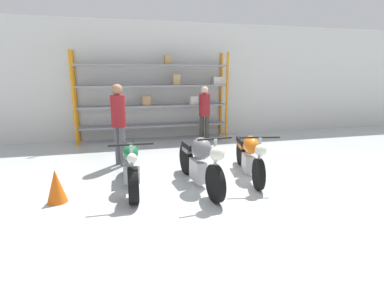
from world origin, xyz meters
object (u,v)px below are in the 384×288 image
(person_near_rack, at_px, (119,118))
(motorcycle_grey, at_px, (200,160))
(shelving_rack, at_px, (157,95))
(person_browsing, at_px, (204,110))
(motorcycle_green, at_px, (131,165))
(traffic_cone, at_px, (56,186))
(motorcycle_orange, at_px, (249,154))

(person_near_rack, bearing_deg, motorcycle_grey, 94.06)
(shelving_rack, distance_m, person_browsing, 1.56)
(motorcycle_green, bearing_deg, traffic_cone, -71.09)
(motorcycle_green, bearing_deg, motorcycle_orange, 91.90)
(motorcycle_grey, distance_m, motorcycle_orange, 1.18)
(motorcycle_grey, height_order, traffic_cone, motorcycle_grey)
(motorcycle_grey, relative_size, traffic_cone, 3.89)
(shelving_rack, distance_m, person_near_rack, 2.81)
(shelving_rack, bearing_deg, traffic_cone, -117.54)
(motorcycle_orange, xyz_separation_m, traffic_cone, (-3.56, -0.43, -0.19))
(motorcycle_green, xyz_separation_m, motorcycle_grey, (1.21, -0.29, 0.09))
(shelving_rack, xyz_separation_m, motorcycle_grey, (0.16, -4.25, -0.90))
(person_browsing, relative_size, traffic_cone, 3.03)
(motorcycle_orange, bearing_deg, traffic_cone, -71.51)
(person_browsing, bearing_deg, motorcycle_grey, 23.20)
(motorcycle_grey, bearing_deg, traffic_cone, -92.39)
(motorcycle_green, distance_m, traffic_cone, 1.28)
(motorcycle_green, height_order, traffic_cone, motorcycle_green)
(shelving_rack, relative_size, person_near_rack, 2.56)
(shelving_rack, bearing_deg, motorcycle_grey, -87.86)
(motorcycle_green, bearing_deg, person_near_rack, -172.70)
(motorcycle_green, xyz_separation_m, person_near_rack, (-0.16, 1.44, 0.67))
(person_near_rack, bearing_deg, person_browsing, -179.44)
(motorcycle_green, distance_m, person_browsing, 4.01)
(shelving_rack, distance_m, traffic_cone, 5.03)
(motorcycle_grey, xyz_separation_m, motorcycle_orange, (1.14, 0.33, -0.04))
(shelving_rack, height_order, traffic_cone, shelving_rack)
(motorcycle_green, relative_size, person_browsing, 1.21)
(motorcycle_green, relative_size, motorcycle_grey, 0.94)
(traffic_cone, bearing_deg, motorcycle_green, 17.94)
(motorcycle_orange, bearing_deg, motorcycle_green, -77.47)
(person_near_rack, bearing_deg, shelving_rack, -150.13)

